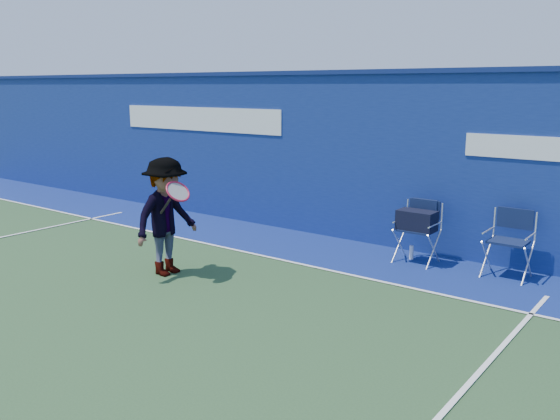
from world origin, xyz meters
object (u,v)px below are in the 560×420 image
Objects in this scene: directors_chair_left at (417,237)px; water_bottle at (411,253)px; tennis_player at (166,217)px; directors_chair_right at (507,257)px.

water_bottle is at bearing 142.30° from directors_chair_left.
directors_chair_left is 4.22× the size of water_bottle.
tennis_player is at bearing -134.46° from directors_chair_left.
directors_chair_left is 1.00× the size of directors_chair_right.
directors_chair_left is at bearing -175.44° from directors_chair_right.
tennis_player is at bearing -144.85° from directors_chair_right.
tennis_player reaches higher than water_bottle.
directors_chair_right is at bearing 0.54° from water_bottle.
tennis_player is (-2.76, -2.82, 0.46)m from directors_chair_left.
directors_chair_left is at bearing 45.54° from tennis_player.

